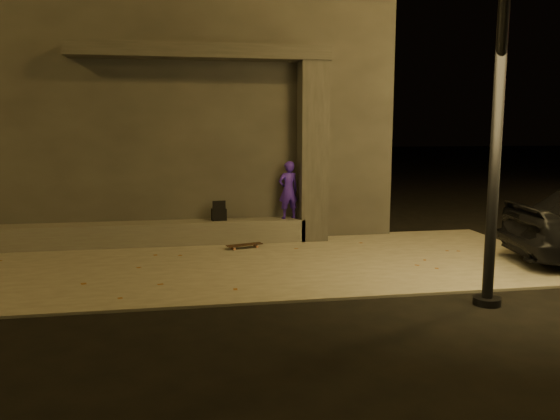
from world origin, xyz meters
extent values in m
plane|color=black|center=(0.00, 0.00, 0.00)|extent=(120.00, 120.00, 0.00)
cube|color=#646058|center=(0.00, 2.00, 0.02)|extent=(11.00, 4.40, 0.04)
cube|color=#33312F|center=(-1.00, 6.50, 2.60)|extent=(9.00, 5.00, 5.20)
cube|color=#57544F|center=(-1.50, 3.75, 0.27)|extent=(6.00, 0.55, 0.45)
cube|color=#33312F|center=(1.70, 3.75, 1.84)|extent=(0.55, 0.55, 3.60)
cube|color=#33312F|center=(-0.50, 3.80, 3.78)|extent=(5.00, 0.70, 0.28)
imported|color=#371BB0|center=(1.20, 3.75, 1.08)|extent=(0.48, 0.37, 1.18)
cube|color=black|center=(-0.22, 3.75, 0.61)|extent=(0.31, 0.22, 0.24)
cube|color=black|center=(-0.22, 3.75, 0.81)|extent=(0.26, 0.06, 0.17)
cube|color=black|center=(0.22, 3.10, 0.11)|extent=(0.73, 0.38, 0.01)
cylinder|color=#B26B47|center=(0.43, 3.23, 0.06)|extent=(0.06, 0.04, 0.05)
cylinder|color=#B26B47|center=(0.47, 3.10, 0.06)|extent=(0.06, 0.04, 0.05)
cylinder|color=#B26B47|center=(-0.03, 3.10, 0.06)|extent=(0.06, 0.04, 0.05)
cylinder|color=#B26B47|center=(0.01, 2.97, 0.06)|extent=(0.06, 0.04, 0.05)
cube|color=#99999E|center=(0.45, 3.17, 0.09)|extent=(0.09, 0.15, 0.01)
cube|color=#99999E|center=(-0.01, 3.03, 0.09)|extent=(0.09, 0.15, 0.01)
cylinder|color=black|center=(3.05, -0.70, 3.48)|extent=(0.14, 0.14, 6.97)
cylinder|color=black|center=(3.05, -0.70, 0.05)|extent=(0.36, 0.36, 0.10)
camera|label=1|loc=(-0.87, -7.12, 2.32)|focal=35.00mm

